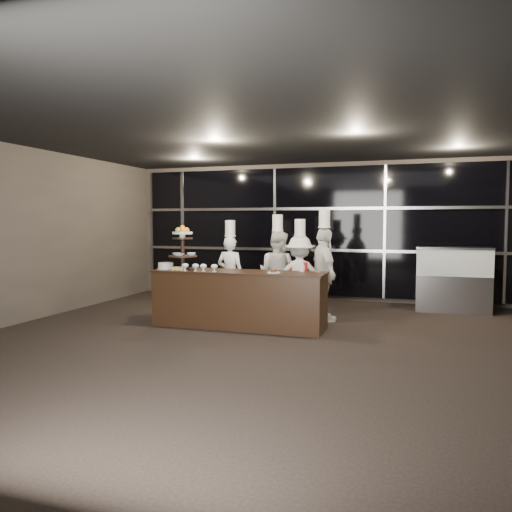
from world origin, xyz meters
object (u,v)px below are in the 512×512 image
(buffet_counter, at_px, (239,299))
(chef_d, at_px, (324,273))
(chef_b, at_px, (277,272))
(display_stand, at_px, (183,244))
(layer_cake, at_px, (166,266))
(chef_a, at_px, (230,273))
(chef_c, at_px, (300,276))
(display_case, at_px, (453,276))

(buffet_counter, height_order, chef_d, chef_d)
(chef_b, relative_size, chef_d, 0.96)
(display_stand, bearing_deg, layer_cake, -170.26)
(buffet_counter, xyz_separation_m, chef_a, (-0.58, 1.13, 0.30))
(layer_cake, bearing_deg, chef_d, 21.19)
(chef_a, bearing_deg, layer_cake, -121.01)
(chef_a, relative_size, chef_c, 0.99)
(layer_cake, height_order, chef_a, chef_a)
(chef_d, bearing_deg, display_stand, -157.42)
(display_stand, relative_size, chef_b, 0.40)
(chef_c, bearing_deg, buffet_counter, -123.67)
(layer_cake, height_order, display_case, display_case)
(buffet_counter, bearing_deg, layer_cake, -177.78)
(display_stand, distance_m, chef_b, 1.90)
(buffet_counter, relative_size, display_stand, 3.81)
(layer_cake, distance_m, chef_b, 2.07)
(display_case, height_order, chef_b, chef_b)
(display_case, bearing_deg, layer_cake, -150.36)
(layer_cake, bearing_deg, buffet_counter, 2.22)
(chef_a, distance_m, chef_b, 0.89)
(chef_c, distance_m, chef_d, 0.52)
(display_stand, height_order, display_case, display_stand)
(chef_b, height_order, chef_c, chef_b)
(buffet_counter, distance_m, chef_a, 1.30)
(display_stand, relative_size, chef_c, 0.42)
(chef_c, height_order, chef_d, chef_d)
(display_stand, relative_size, chef_d, 0.39)
(layer_cake, height_order, chef_b, chef_b)
(display_stand, relative_size, display_case, 0.55)
(chef_d, bearing_deg, display_case, 37.90)
(chef_b, bearing_deg, display_stand, -135.61)
(layer_cake, xyz_separation_m, chef_a, (0.71, 1.18, -0.21))
(buffet_counter, relative_size, chef_c, 1.61)
(display_case, xyz_separation_m, chef_a, (-3.98, -1.49, 0.07))
(buffet_counter, distance_m, chef_d, 1.58)
(chef_c, bearing_deg, display_case, 29.37)
(layer_cake, height_order, chef_d, chef_d)
(chef_b, distance_m, chef_c, 0.48)
(chef_d, bearing_deg, chef_c, 156.87)
(layer_cake, xyz_separation_m, chef_c, (2.04, 1.18, -0.23))
(chef_a, relative_size, chef_d, 0.91)
(buffet_counter, height_order, chef_b, chef_b)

